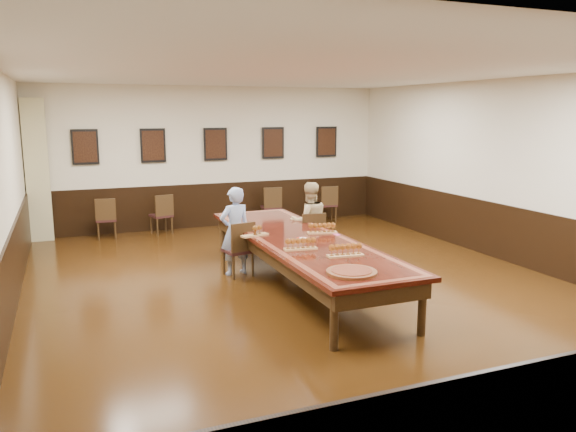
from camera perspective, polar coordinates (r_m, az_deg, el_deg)
name	(u,v)px	position (r m, az deg, el deg)	size (l,w,h in m)	color
floor	(300,286)	(8.67, 1.24, -7.14)	(8.00, 10.00, 0.02)	black
ceiling	(301,70)	(8.28, 1.33, 14.60)	(8.00, 10.00, 0.02)	white
wall_back	(215,157)	(13.06, -7.43, 5.95)	(8.00, 0.02, 3.20)	beige
wall_right	(512,171)	(10.56, 21.79, 4.23)	(0.02, 10.00, 3.20)	beige
chair_man	(238,248)	(9.10, -5.11, -3.31)	(0.42, 0.46, 0.90)	black
chair_woman	(311,237)	(9.89, 2.32, -2.15)	(0.42, 0.46, 0.90)	black
spare_chair_a	(106,218)	(12.34, -17.99, -0.20)	(0.41, 0.44, 0.87)	black
spare_chair_b	(161,214)	(12.48, -12.77, 0.19)	(0.41, 0.45, 0.88)	black
spare_chair_c	(271,206)	(13.13, -1.74, 1.04)	(0.43, 0.47, 0.91)	black
spare_chair_d	(327,204)	(13.60, 4.02, 1.27)	(0.41, 0.45, 0.88)	black
person_man	(235,231)	(9.12, -5.41, -1.54)	(0.53, 0.35, 1.44)	#4B6DBB
person_woman	(309,222)	(9.93, 2.17, -0.59)	(0.70, 0.55, 1.41)	#CDB480
pink_phone	(336,235)	(8.70, 4.94, -1.89)	(0.07, 0.14, 0.01)	#E64C97
curtain	(37,171)	(12.48, -24.13, 4.22)	(0.45, 0.18, 2.90)	#BEB782
wainscoting	(300,254)	(8.53, 1.25, -3.87)	(8.00, 10.00, 1.00)	black
conference_table	(300,247)	(8.50, 1.26, -3.15)	(1.40, 5.00, 0.76)	black
posters	(215,144)	(12.97, -7.38, 7.25)	(6.14, 0.04, 0.74)	black
flight_a	(256,231)	(8.59, -3.30, -1.56)	(0.45, 0.22, 0.16)	#AE7D49
flight_b	(322,229)	(8.76, 3.49, -1.29)	(0.48, 0.25, 0.17)	#AE7D49
flight_c	(301,244)	(7.72, 1.29, -2.89)	(0.47, 0.20, 0.17)	#AE7D49
flight_d	(345,251)	(7.39, 5.85, -3.52)	(0.50, 0.20, 0.18)	#AE7D49
red_plate_grp	(303,239)	(8.36, 1.54, -2.34)	(0.21, 0.21, 0.03)	#BC100C
carved_platter	(352,272)	(6.65, 6.49, -5.68)	(0.68, 0.68, 0.05)	#522510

